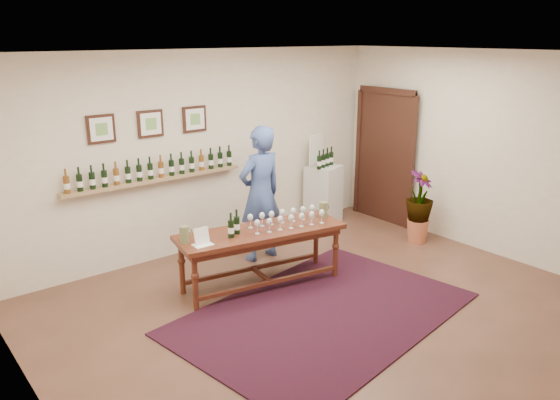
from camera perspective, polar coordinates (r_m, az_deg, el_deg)
ground at (r=6.33m, az=4.61°, el=-11.25°), size 6.00×6.00×0.00m
room_shell at (r=8.59m, az=6.65°, el=4.31°), size 6.00×6.00×6.00m
rug at (r=6.22m, az=4.60°, el=-11.69°), size 3.52×2.61×0.02m
tasting_table at (r=6.62m, az=-2.00°, el=-4.00°), size 2.14×1.01×0.73m
table_glasses at (r=6.69m, az=0.69°, el=-1.93°), size 1.37×0.59×0.18m
table_bottles at (r=6.36m, az=-4.85°, el=-2.50°), size 0.28×0.18×0.29m
pitcher_left at (r=6.23m, az=-9.96°, el=-3.56°), size 0.16×0.16×0.20m
pitcher_right at (r=7.02m, az=4.55°, el=-0.99°), size 0.15×0.15×0.20m
menu_card at (r=6.15m, az=-8.20°, el=-3.77°), size 0.22×0.16×0.19m
display_pedestal at (r=8.95m, az=4.56°, el=0.61°), size 0.58×0.58×0.95m
pedestal_bottles at (r=8.73m, az=4.75°, el=4.32°), size 0.28×0.14×0.27m
info_sign at (r=8.82m, az=3.83°, el=5.34°), size 0.38×0.12×0.53m
potted_plant at (r=8.29m, az=14.34°, el=-0.70°), size 0.63×0.63×0.94m
person at (r=7.34m, az=-2.07°, el=0.64°), size 0.69×0.47×1.85m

